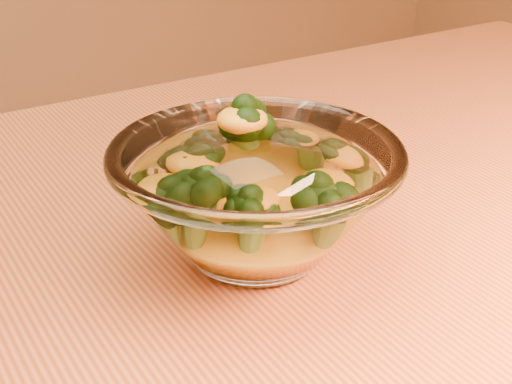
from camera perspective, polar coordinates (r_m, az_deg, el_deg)
table at (r=0.56m, az=7.58°, el=-13.28°), size 1.20×0.80×0.75m
glass_bowl at (r=0.47m, az=0.00°, el=-0.45°), size 0.19×0.19×0.08m
cheese_sauce at (r=0.48m, az=0.00°, el=-2.37°), size 0.10×0.10×0.03m
broccoli_heap at (r=0.47m, az=-0.89°, el=1.14°), size 0.14×0.13×0.08m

